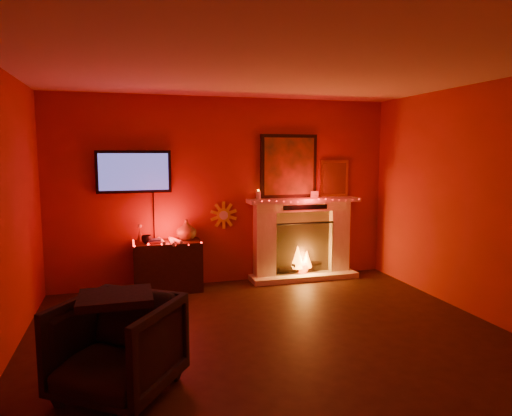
{
  "coord_description": "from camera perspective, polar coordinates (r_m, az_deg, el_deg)",
  "views": [
    {
      "loc": [
        -1.41,
        -3.99,
        1.92
      ],
      "look_at": [
        0.22,
        1.7,
        1.19
      ],
      "focal_mm": 32.0,
      "sensor_mm": 36.0,
      "label": 1
    }
  ],
  "objects": [
    {
      "name": "fireplace",
      "position": [
        6.98,
        5.74,
        -2.87
      ],
      "size": [
        1.72,
        0.4,
        2.18
      ],
      "color": "#F3E5CC",
      "rests_on": "floor"
    },
    {
      "name": "armchair",
      "position": [
        3.92,
        -16.92,
        -16.3
      ],
      "size": [
        1.17,
        1.17,
        0.78
      ],
      "primitive_type": "imported",
      "rotation": [
        0.0,
        0.0,
        -0.61
      ],
      "color": "black",
      "rests_on": "floor"
    },
    {
      "name": "console_table",
      "position": [
        6.46,
        -10.86,
        -6.77
      ],
      "size": [
        0.92,
        0.59,
        0.98
      ],
      "color": "black",
      "rests_on": "floor"
    },
    {
      "name": "tv",
      "position": [
        6.45,
        -15.01,
        4.38
      ],
      "size": [
        1.0,
        0.07,
        1.24
      ],
      "color": "black",
      "rests_on": "room"
    },
    {
      "name": "room",
      "position": [
        4.27,
        3.44,
        -0.63
      ],
      "size": [
        5.0,
        5.0,
        5.0
      ],
      "color": "black",
      "rests_on": "ground"
    },
    {
      "name": "sunburst_clock",
      "position": [
        6.68,
        -4.07,
        -0.9
      ],
      "size": [
        0.4,
        0.03,
        0.4
      ],
      "color": "gold",
      "rests_on": "room"
    }
  ]
}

